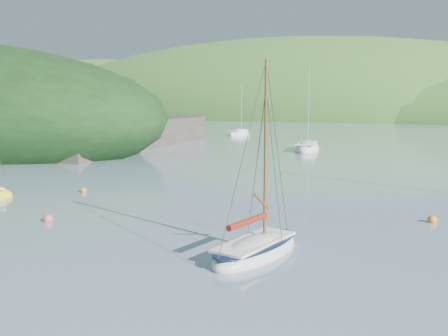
% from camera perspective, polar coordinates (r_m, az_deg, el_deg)
% --- Properties ---
extents(ground, '(700.00, 700.00, 0.00)m').
position_cam_1_polar(ground, '(21.41, -10.93, -8.75)').
color(ground, gray).
rests_on(ground, ground).
extents(shoreline_hills, '(690.00, 135.00, 56.00)m').
position_cam_1_polar(shoreline_hills, '(189.70, 21.61, 5.43)').
color(shoreline_hills, '#2D6627').
rests_on(shoreline_hills, ground).
extents(daysailer_white, '(2.55, 5.49, 8.15)m').
position_cam_1_polar(daysailer_white, '(19.87, 3.68, -9.34)').
color(daysailer_white, silver).
rests_on(daysailer_white, ground).
extents(distant_sloop_a, '(4.50, 8.34, 11.29)m').
position_cam_1_polar(distant_sloop_a, '(60.80, 9.45, 2.16)').
color(distant_sloop_a, silver).
rests_on(distant_sloop_a, ground).
extents(distant_sloop_c, '(2.53, 6.90, 9.80)m').
position_cam_1_polar(distant_sloop_c, '(87.15, 1.77, 3.93)').
color(distant_sloop_c, silver).
rests_on(distant_sloop_c, ground).
extents(mooring_buoys, '(21.55, 9.41, 0.47)m').
position_cam_1_polar(mooring_buoys, '(26.69, -2.33, -5.04)').
color(mooring_buoys, '#F9494A').
rests_on(mooring_buoys, ground).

